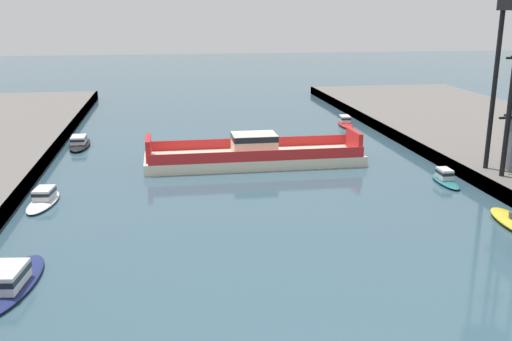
# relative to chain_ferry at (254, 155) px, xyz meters

# --- Properties ---
(chain_ferry) EXTENTS (23.20, 6.40, 3.33)m
(chain_ferry) POSITION_rel_chain_ferry_xyz_m (0.00, 0.00, 0.00)
(chain_ferry) COLOR beige
(chain_ferry) RESTS_ON ground
(moored_boat_near_left) EXTENTS (2.77, 6.44, 1.31)m
(moored_boat_near_left) POSITION_rel_chain_ferry_xyz_m (-19.72, -10.16, -0.54)
(moored_boat_near_left) COLOR white
(moored_boat_near_left) RESTS_ON ground
(moored_boat_near_right) EXTENTS (1.78, 5.18, 1.37)m
(moored_boat_near_right) POSITION_rel_chain_ferry_xyz_m (16.96, -9.75, -0.51)
(moored_boat_near_right) COLOR #237075
(moored_boat_near_right) RESTS_ON ground
(moored_boat_mid_left) EXTENTS (2.41, 7.73, 1.42)m
(moored_boat_mid_left) POSITION_rel_chain_ferry_xyz_m (-19.66, 11.22, -0.50)
(moored_boat_mid_left) COLOR black
(moored_boat_mid_left) RESTS_ON ground
(moored_boat_far_left) EXTENTS (3.68, 8.61, 1.52)m
(moored_boat_far_left) POSITION_rel_chain_ferry_xyz_m (-18.60, -26.09, -0.45)
(moored_boat_far_left) COLOR navy
(moored_boat_far_left) RESTS_ON ground
(moored_boat_far_right) EXTENTS (2.57, 6.41, 1.35)m
(moored_boat_far_right) POSITION_rel_chain_ferry_xyz_m (16.14, 19.25, -0.53)
(moored_boat_far_right) COLOR red
(moored_boat_far_right) RESTS_ON ground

